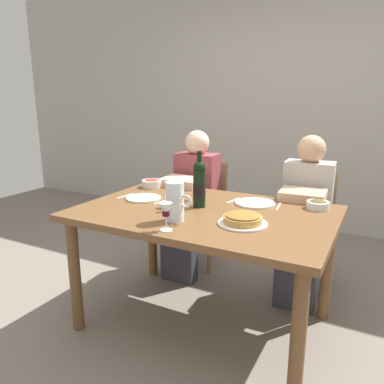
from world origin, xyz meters
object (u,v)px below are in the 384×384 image
wine_glass_right_diner (166,211)px  chair_right (308,220)px  dinner_plate_left_setting (143,198)px  salad_bowl (152,183)px  diner_left (191,199)px  olive_bowl (318,204)px  wine_bottle (199,184)px  dinner_plate_right_setting (255,203)px  wine_glass_left_diner (177,191)px  baked_tart (243,219)px  water_pitcher (175,204)px  diner_right (304,214)px  dining_table (204,225)px  wine_glass_centre (198,184)px  chair_left (203,205)px

wine_glass_right_diner → chair_right: (0.46, 1.33, -0.37)m
dinner_plate_left_setting → chair_right: 1.30m
salad_bowl → diner_left: (0.17, 0.32, -0.18)m
olive_bowl → chair_right: chair_right is taller
salad_bowl → diner_left: bearing=62.3°
olive_bowl → diner_left: (-1.04, 0.32, -0.17)m
salad_bowl → olive_bowl: salad_bowl is taller
salad_bowl → olive_bowl: bearing=-0.1°
wine_bottle → dinner_plate_right_setting: wine_bottle is taller
salad_bowl → dinner_plate_right_setting: salad_bowl is taller
wine_glass_left_diner → chair_right: 1.17m
baked_tart → chair_right: (0.15, 1.06, -0.29)m
wine_bottle → water_pitcher: (0.01, -0.30, -0.05)m
wine_glass_right_diner → diner_left: diner_left is taller
water_pitcher → diner_right: 1.09m
dining_table → baked_tart: 0.35m
olive_bowl → diner_left: 1.10m
wine_glass_left_diner → dining_table: bearing=2.2°
water_pitcher → wine_glass_centre: (-0.09, 0.45, 0.01)m
baked_tart → wine_glass_centre: wine_glass_centre is taller
diner_right → diner_left: bearing=-2.4°
dinner_plate_right_setting → chair_left: bearing=137.0°
dining_table → diner_right: size_ratio=1.29×
wine_bottle → olive_bowl: size_ratio=2.53×
salad_bowl → dinner_plate_left_setting: bearing=-65.7°
wine_glass_left_diner → dinner_plate_right_setting: (0.41, 0.27, -0.09)m
wine_glass_centre → diner_left: size_ratio=0.13×
wine_glass_left_diner → dinner_plate_left_setting: (-0.29, 0.04, -0.09)m
water_pitcher → chair_right: water_pitcher is taller
dining_table → chair_right: size_ratio=1.72×
dining_table → wine_glass_right_diner: size_ratio=10.35×
baked_tart → dinner_plate_right_setting: bearing=99.5°
wine_glass_centre → chair_right: bearing=50.5°
dining_table → wine_bottle: bearing=141.3°
salad_bowl → wine_glass_centre: 0.49m
olive_bowl → wine_glass_right_diner: wine_glass_right_diner is taller
dining_table → olive_bowl: olive_bowl is taller
water_pitcher → diner_right: size_ratio=0.19×
baked_tart → chair_left: (-0.75, 1.04, -0.29)m
dining_table → wine_glass_centre: wine_glass_centre is taller
olive_bowl → chair_left: size_ratio=0.16×
dinner_plate_right_setting → diner_left: bearing=149.3°
wine_glass_centre → dinner_plate_right_setting: size_ratio=0.60×
water_pitcher → dinner_plate_right_setting: water_pitcher is taller
dining_table → olive_bowl: bearing=30.3°
olive_bowl → dinner_plate_right_setting: bearing=-168.1°
dining_table → diner_left: (-0.44, 0.66, -0.05)m
wine_glass_right_diner → chair_right: 1.45m
diner_left → dinner_plate_right_setting: bearing=146.5°
salad_bowl → chair_left: (0.16, 0.55, -0.30)m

